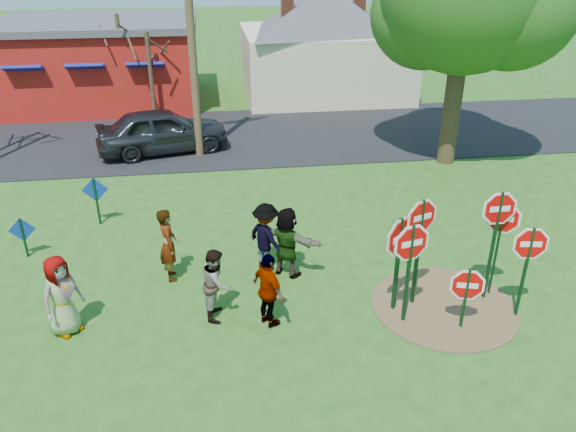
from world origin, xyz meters
The scene contains 24 objects.
ground centered at (0.00, 0.00, 0.00)m, with size 120.00×120.00×0.00m, color #1F4F16.
road centered at (0.00, 11.50, 0.02)m, with size 120.00×7.50×0.04m, color black.
dirt_patch centered at (4.50, -1.00, 0.01)m, with size 3.20×3.20×0.03m, color brown.
red_building centered at (-5.50, 17.99, 1.97)m, with size 9.40×7.69×3.90m.
cream_house centered at (5.50, 18.00, 2.92)m, with size 9.40×9.40×6.50m.
stop_sign_a centered at (3.43, -1.37, 1.68)m, with size 1.06×0.27×2.44m.
stop_sign_b centered at (3.83, -0.78, 1.93)m, with size 0.98×0.39×2.68m.
stop_sign_c centered at (5.70, -0.66, 1.71)m, with size 0.91×0.49×2.46m.
stop_sign_d centered at (5.50, -0.81, 2.00)m, with size 1.02×0.07×2.76m.
stop_sign_e centered at (4.55, -1.76, 0.97)m, with size 0.94×0.26×1.53m.
stop_sign_f centered at (5.90, -1.53, 1.61)m, with size 0.98×0.17×2.27m.
stop_sign_g centered at (3.34, -0.93, 1.62)m, with size 0.97×0.69×2.39m.
blue_diamond_c centered at (-5.23, 2.57, 0.67)m, with size 0.65×0.10×1.10m.
blue_diamond_d centered at (-3.68, 4.20, 0.88)m, with size 0.72×0.07×1.42m.
person_a centered at (-3.56, -0.75, 0.88)m, with size 0.86×0.56×1.77m, color #464B97.
person_b centered at (-1.53, 1.04, 0.91)m, with size 0.66×0.43×1.81m, color #226650.
person_c centered at (-0.46, -0.60, 0.80)m, with size 0.78×0.61×1.60m, color #934A3F.
person_d centered at (0.77, 1.15, 0.87)m, with size 1.12×0.64×1.74m, color #39383E.
person_e centered at (0.59, -1.09, 0.84)m, with size 0.99×0.41×1.68m, color #4C2E53.
person_f centered at (1.23, 0.81, 0.88)m, with size 1.63×0.52×1.76m, color #245434.
suv centered at (-2.19, 10.01, 0.86)m, with size 1.94×4.82×1.64m, color #2A2A2F.
utility_pole centered at (-0.86, 9.44, 4.77)m, with size 2.15×0.79×9.07m.
bare_tree_east centered at (-2.79, 13.93, 2.50)m, with size 1.80×1.80×3.86m.
bare_tree_extra centered at (-4.01, 14.76, 2.90)m, with size 1.80×1.80×4.49m.
Camera 1 is at (-0.36, -10.66, 7.33)m, focal length 35.00 mm.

